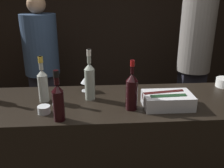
{
  "coord_description": "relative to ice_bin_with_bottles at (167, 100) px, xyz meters",
  "views": [
    {
      "loc": [
        -0.12,
        -1.32,
        1.69
      ],
      "look_at": [
        0.0,
        0.37,
        1.07
      ],
      "focal_mm": 40.0,
      "sensor_mm": 36.0,
      "label": 1
    }
  ],
  "objects": [
    {
      "name": "wall_back_chalkboard",
      "position": [
        -0.37,
        2.3,
        0.4
      ],
      "size": [
        6.4,
        0.06,
        2.8
      ],
      "color": "black",
      "rests_on": "ground_plane"
    },
    {
      "name": "bar_counter",
      "position": [
        -0.37,
        0.12,
        -0.53
      ],
      "size": [
        2.24,
        0.66,
        0.95
      ],
      "color": "black",
      "rests_on": "ground_plane"
    },
    {
      "name": "ice_bin_with_bottles",
      "position": [
        0.0,
        0.0,
        0.0
      ],
      "size": [
        0.33,
        0.21,
        0.11
      ],
      "color": "silver",
      "rests_on": "bar_counter"
    },
    {
      "name": "wine_glass",
      "position": [
        -0.56,
        0.34,
        0.04
      ],
      "size": [
        0.09,
        0.09,
        0.13
      ],
      "color": "silver",
      "rests_on": "bar_counter"
    },
    {
      "name": "candle_votive",
      "position": [
        -0.83,
        -0.04,
        -0.03
      ],
      "size": [
        0.08,
        0.08,
        0.05
      ],
      "color": "silver",
      "rests_on": "bar_counter"
    },
    {
      "name": "white_wine_bottle",
      "position": [
        -0.53,
        0.17,
        0.1
      ],
      "size": [
        0.07,
        0.07,
        0.37
      ],
      "color": "#9EA899",
      "rests_on": "bar_counter"
    },
    {
      "name": "red_wine_bottle_black_foil",
      "position": [
        -0.71,
        -0.14,
        0.08
      ],
      "size": [
        0.07,
        0.07,
        0.32
      ],
      "color": "black",
      "rests_on": "bar_counter"
    },
    {
      "name": "red_wine_bottle_tall",
      "position": [
        -0.25,
        -0.02,
        0.08
      ],
      "size": [
        0.08,
        0.08,
        0.34
      ],
      "color": "black",
      "rests_on": "bar_counter"
    },
    {
      "name": "rose_wine_bottle",
      "position": [
        -0.86,
        0.16,
        0.08
      ],
      "size": [
        0.07,
        0.07,
        0.33
      ],
      "color": "#B2B7AD",
      "rests_on": "bar_counter"
    },
    {
      "name": "person_in_hoodie",
      "position": [
        0.62,
        1.11,
        0.03
      ],
      "size": [
        0.36,
        0.36,
        1.85
      ],
      "rotation": [
        0.0,
        0.0,
        0.14
      ],
      "color": "black",
      "rests_on": "ground_plane"
    },
    {
      "name": "person_blond_tee",
      "position": [
        -1.13,
        1.44,
        -0.08
      ],
      "size": [
        0.41,
        0.41,
        1.68
      ],
      "rotation": [
        0.0,
        0.0,
        -1.52
      ],
      "color": "black",
      "rests_on": "ground_plane"
    }
  ]
}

